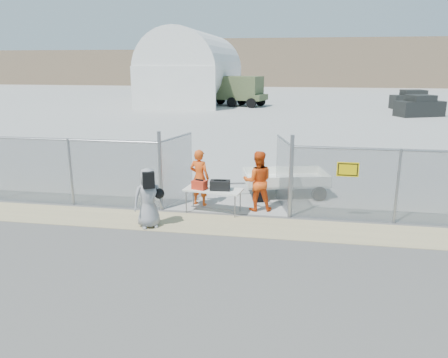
% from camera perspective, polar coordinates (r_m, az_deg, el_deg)
% --- Properties ---
extents(ground, '(160.00, 160.00, 0.00)m').
position_cam_1_polar(ground, '(11.69, -1.68, -7.73)').
color(ground, '#4B4B4B').
extents(tarmac_inside, '(160.00, 80.00, 0.01)m').
position_cam_1_polar(tarmac_inside, '(52.80, 7.50, 9.94)').
color(tarmac_inside, '#A2A29E').
rests_on(tarmac_inside, ground).
extents(dirt_strip, '(44.00, 1.60, 0.01)m').
position_cam_1_polar(dirt_strip, '(12.60, -0.78, -5.97)').
color(dirt_strip, tan).
rests_on(dirt_strip, ground).
extents(distant_hills, '(140.00, 6.00, 9.00)m').
position_cam_1_polar(distant_hills, '(88.61, 12.00, 14.64)').
color(distant_hills, '#7F684F').
rests_on(distant_hills, ground).
extents(chain_link_fence, '(40.00, 0.20, 2.20)m').
position_cam_1_polar(chain_link_fence, '(13.20, -0.00, 0.00)').
color(chain_link_fence, gray).
rests_on(chain_link_fence, ground).
extents(quonset_hangar, '(9.00, 18.00, 8.00)m').
position_cam_1_polar(quonset_hangar, '(52.01, -3.88, 14.36)').
color(quonset_hangar, white).
rests_on(quonset_hangar, ground).
extents(folding_table, '(1.85, 0.97, 0.75)m').
position_cam_1_polar(folding_table, '(13.52, -1.41, -2.84)').
color(folding_table, white).
rests_on(folding_table, ground).
extents(orange_bag, '(0.50, 0.40, 0.27)m').
position_cam_1_polar(orange_bag, '(13.39, -3.22, -0.76)').
color(orange_bag, red).
rests_on(orange_bag, folding_table).
extents(black_duffel, '(0.63, 0.40, 0.29)m').
position_cam_1_polar(black_duffel, '(13.27, -0.52, -0.83)').
color(black_duffel, black).
rests_on(black_duffel, folding_table).
extents(security_worker_left, '(0.77, 0.60, 1.84)m').
position_cam_1_polar(security_worker_left, '(14.08, -3.23, 0.19)').
color(security_worker_left, '#EB4F12').
rests_on(security_worker_left, ground).
extents(security_worker_right, '(1.02, 0.85, 1.89)m').
position_cam_1_polar(security_worker_right, '(13.59, 4.43, -0.27)').
color(security_worker_right, '#EB4F12').
rests_on(security_worker_right, ground).
extents(visitor, '(0.99, 0.87, 1.71)m').
position_cam_1_polar(visitor, '(12.35, -9.86, -2.47)').
color(visitor, gray).
rests_on(visitor, ground).
extents(utility_trailer, '(4.03, 2.72, 0.89)m').
position_cam_1_polar(utility_trailer, '(15.43, 7.96, -0.45)').
color(utility_trailer, white).
rests_on(utility_trailer, ground).
extents(military_truck, '(6.99, 4.28, 3.13)m').
position_cam_1_polar(military_truck, '(47.40, 1.49, 11.39)').
color(military_truck, '#4F5B35').
rests_on(military_truck, ground).
extents(parked_vehicle_near, '(4.35, 3.24, 1.79)m').
position_cam_1_polar(parked_vehicle_near, '(41.61, 24.18, 8.69)').
color(parked_vehicle_near, black).
rests_on(parked_vehicle_near, ground).
extents(parked_vehicle_mid, '(4.35, 2.52, 1.85)m').
position_cam_1_polar(parked_vehicle_mid, '(48.10, 23.43, 9.48)').
color(parked_vehicle_mid, black).
rests_on(parked_vehicle_mid, ground).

